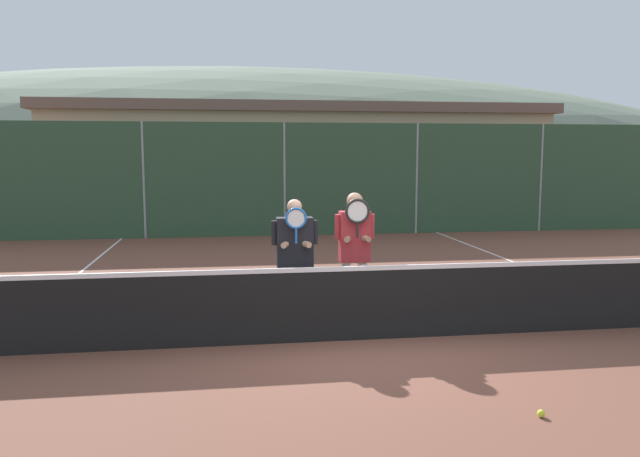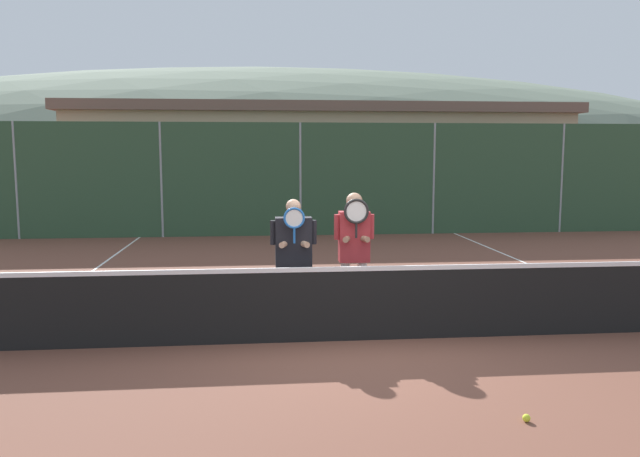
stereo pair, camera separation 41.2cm
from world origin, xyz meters
TOP-DOWN VIEW (x-y plane):
  - ground_plane at (0.00, 0.00)m, footprint 120.00×120.00m
  - hill_distant at (0.00, 55.08)m, footprint 101.69×56.49m
  - clubhouse_building at (1.26, 16.90)m, footprint 18.67×5.50m
  - fence_back at (0.00, 9.77)m, footprint 22.56×0.06m
  - tennis_net at (0.00, 0.00)m, footprint 11.74×0.09m
  - court_line_left_sideline at (-4.37, 3.00)m, footprint 0.05×16.00m
  - court_line_right_sideline at (4.37, 3.00)m, footprint 0.05×16.00m
  - player_leftmost at (-0.69, 0.68)m, footprint 0.61×0.34m
  - player_center_left at (0.11, 0.75)m, footprint 0.54×0.34m
  - car_far_left at (-6.45, 11.99)m, footprint 4.44×1.96m
  - car_left_of_center at (-1.07, 12.16)m, footprint 4.57×2.09m
  - car_center at (4.19, 12.10)m, footprint 4.21×1.97m
  - car_right_of_center at (9.38, 11.98)m, footprint 4.42×2.06m
  - tennis_ball_on_court at (1.12, -2.44)m, footprint 0.07×0.07m

SIDE VIEW (x-z plane):
  - ground_plane at x=0.00m, z-range 0.00..0.00m
  - hill_distant at x=0.00m, z-range -9.89..9.89m
  - court_line_left_sideline at x=-4.37m, z-range 0.00..0.01m
  - court_line_right_sideline at x=4.37m, z-range 0.00..0.01m
  - tennis_ball_on_court at x=1.12m, z-range 0.00..0.07m
  - tennis_net at x=0.00m, z-range -0.03..0.99m
  - car_left_of_center at x=-1.07m, z-range 0.03..1.69m
  - car_far_left at x=-6.45m, z-range 0.02..1.75m
  - car_center at x=4.19m, z-range 0.02..1.77m
  - car_right_of_center at x=9.38m, z-range 0.01..1.87m
  - player_leftmost at x=-0.69m, z-range 0.15..1.84m
  - player_center_left at x=0.11m, z-range 0.16..1.93m
  - fence_back at x=0.00m, z-range 0.00..3.10m
  - clubhouse_building at x=1.26m, z-range 0.02..4.08m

